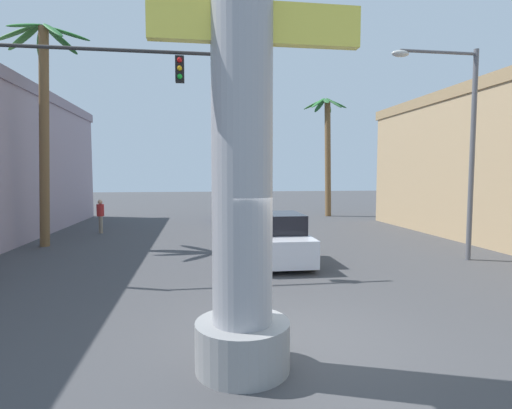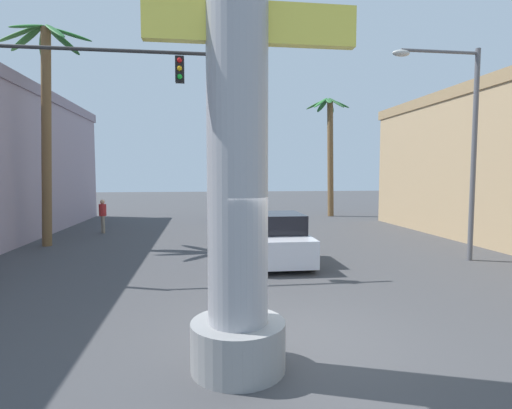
% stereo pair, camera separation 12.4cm
% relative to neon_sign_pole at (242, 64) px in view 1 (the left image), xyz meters
% --- Properties ---
extents(ground_plane, '(96.31, 96.31, 0.00)m').
position_rel_neon_sign_pole_xyz_m(ground_plane, '(1.08, 10.81, -4.33)').
color(ground_plane, '#424244').
extents(neon_sign_pole, '(3.29, 1.37, 9.82)m').
position_rel_neon_sign_pole_xyz_m(neon_sign_pole, '(0.00, 0.00, 0.00)').
color(neon_sign_pole, '#9E9EA3').
rests_on(neon_sign_pole, ground).
extents(street_lamp, '(2.94, 0.28, 6.77)m').
position_rel_neon_sign_pole_xyz_m(street_lamp, '(7.69, 6.25, -0.15)').
color(street_lamp, '#59595E').
rests_on(street_lamp, ground).
extents(traffic_light_mast, '(5.91, 0.32, 6.25)m').
position_rel_neon_sign_pole_xyz_m(traffic_light_mast, '(-4.24, 5.88, 0.11)').
color(traffic_light_mast, '#333333').
rests_on(traffic_light_mast, ground).
extents(car_lead, '(2.08, 4.67, 1.56)m').
position_rel_neon_sign_pole_xyz_m(car_lead, '(1.80, 7.23, -3.63)').
color(car_lead, black).
rests_on(car_lead, ground).
extents(car_far, '(2.27, 4.86, 1.56)m').
position_rel_neon_sign_pole_xyz_m(car_far, '(1.91, 18.57, -3.59)').
color(car_far, black).
rests_on(car_far, ground).
extents(palm_tree_far_right, '(2.87, 3.06, 7.90)m').
position_rel_neon_sign_pole_xyz_m(palm_tree_far_right, '(8.02, 20.40, 0.55)').
color(palm_tree_far_right, brown).
rests_on(palm_tree_far_right, ground).
extents(palm_tree_mid_left, '(3.36, 3.20, 8.54)m').
position_rel_neon_sign_pole_xyz_m(palm_tree_mid_left, '(-6.40, 10.91, 1.14)').
color(palm_tree_mid_left, brown).
rests_on(palm_tree_mid_left, ground).
extents(pedestrian_far_left, '(0.45, 0.45, 1.61)m').
position_rel_neon_sign_pole_xyz_m(pedestrian_far_left, '(-5.21, 14.23, -3.39)').
color(pedestrian_far_left, gray).
rests_on(pedestrian_far_left, ground).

